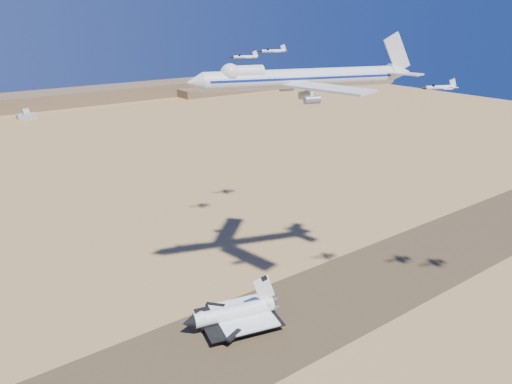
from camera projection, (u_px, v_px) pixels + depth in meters
ground at (239, 341)px, 181.35m from camera, size 1200.00×1200.00×0.00m
runway at (239, 341)px, 181.34m from camera, size 600.00×50.00×0.06m
ridgeline at (37, 103)px, 612.78m from camera, size 960.00×90.00×18.00m
shuttle at (233, 314)px, 188.93m from camera, size 38.39×29.47×18.82m
carrier_747 at (295, 78)px, 180.60m from camera, size 86.29×63.91×21.73m
crew_a at (257, 324)px, 189.73m from camera, size 0.56×0.68×1.59m
crew_b at (264, 327)px, 187.92m from camera, size 0.74×0.92×1.65m
crew_c at (258, 325)px, 189.40m from camera, size 1.18×0.99×1.80m
chase_jet_a at (439, 87)px, 167.42m from camera, size 13.44×7.97×3.46m
chase_jet_d at (245, 57)px, 227.84m from camera, size 13.21×7.90×3.42m
chase_jet_e at (273, 51)px, 251.06m from camera, size 15.15×8.89×3.87m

